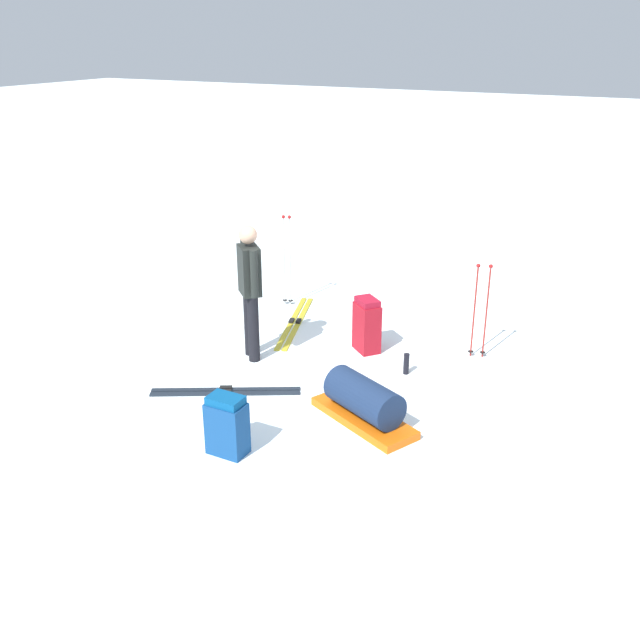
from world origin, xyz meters
The scene contains 10 objects.
ground_plane centered at (0.00, 0.00, 0.00)m, with size 80.00×80.00×0.00m, color white.
skier_standing centered at (0.97, -0.04, 0.95)m, with size 0.43×0.42×1.70m.
ski_pair_near centered at (0.75, 0.91, 0.01)m, with size 1.58×0.96×0.05m.
ski_pair_far centered at (1.03, -1.25, 0.01)m, with size 0.73×1.87×0.05m.
backpack_large_dark centered at (-0.22, -0.87, 0.35)m, with size 0.43×0.42×0.71m.
backpack_bright centered at (0.03, 1.92, 0.30)m, with size 0.38×0.25×0.62m.
ski_poles_planted_near centered at (1.49, -1.85, 0.75)m, with size 0.15×0.10×1.36m.
ski_poles_planted_far centered at (-1.54, -1.34, 0.68)m, with size 0.21×0.11×1.22m.
gear_sled centered at (-0.91, 0.78, 0.22)m, with size 1.32×0.95×0.49m.
thermos_bottle centered at (-0.92, -0.48, 0.13)m, with size 0.07×0.07×0.26m, color black.
Camera 1 is at (-3.47, 6.80, 3.85)m, focal length 39.90 mm.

